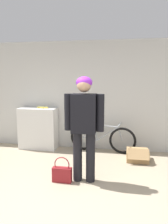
{
  "coord_description": "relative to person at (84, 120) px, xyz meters",
  "views": [
    {
      "loc": [
        0.83,
        -2.48,
        1.76
      ],
      "look_at": [
        0.21,
        0.98,
        1.19
      ],
      "focal_mm": 35.0,
      "sensor_mm": 36.0,
      "label": 1
    }
  ],
  "objects": [
    {
      "name": "ground_plane",
      "position": [
        -0.21,
        -0.98,
        -1.05
      ],
      "size": [
        14.0,
        14.0,
        0.0
      ],
      "primitive_type": "plane",
      "color": "tan"
    },
    {
      "name": "cardboard_box",
      "position": [
        0.96,
        1.1,
        -0.94
      ],
      "size": [
        0.46,
        0.51,
        0.31
      ],
      "color": "tan",
      "rests_on": "ground_plane"
    },
    {
      "name": "handbag",
      "position": [
        -0.36,
        -0.12,
        -0.91
      ],
      "size": [
        0.33,
        0.11,
        0.44
      ],
      "color": "maroon",
      "rests_on": "ground_plane"
    },
    {
      "name": "bicycle",
      "position": [
        0.16,
        1.51,
        -0.72
      ],
      "size": [
        1.57,
        0.46,
        0.69
      ],
      "rotation": [
        0.0,
        0.0,
        -0.12
      ],
      "color": "black",
      "rests_on": "ground_plane"
    },
    {
      "name": "person",
      "position": [
        0.0,
        0.0,
        0.0
      ],
      "size": [
        0.66,
        0.27,
        1.77
      ],
      "rotation": [
        0.0,
        0.0,
        0.02
      ],
      "color": "black",
      "rests_on": "ground_plane"
    },
    {
      "name": "side_shelf",
      "position": [
        -1.42,
        1.51,
        -0.55
      ],
      "size": [
        0.92,
        0.39,
        1.0
      ],
      "color": "white",
      "rests_on": "ground_plane"
    },
    {
      "name": "wall_back",
      "position": [
        -0.21,
        1.75,
        0.25
      ],
      "size": [
        8.0,
        0.07,
        2.6
      ],
      "color": "silver",
      "rests_on": "ground_plane"
    },
    {
      "name": "banana",
      "position": [
        -1.29,
        1.51,
        -0.03
      ],
      "size": [
        0.31,
        0.09,
        0.04
      ],
      "color": "#EAD64C",
      "rests_on": "side_shelf"
    }
  ]
}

